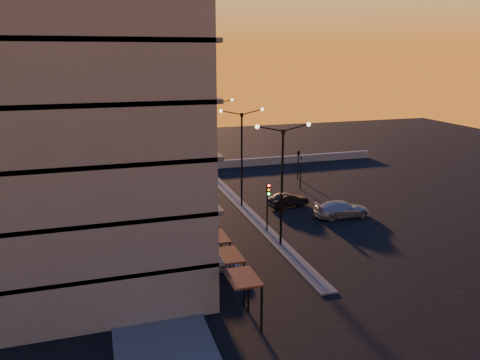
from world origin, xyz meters
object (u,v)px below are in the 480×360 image
traffic_light_main (268,199)px  streetlamp_mid (242,150)px  car_wagon (342,209)px  car_sedan (288,200)px  car_hatchback (214,262)px

traffic_light_main → streetlamp_mid: bearing=90.0°
car_wagon → traffic_light_main: bearing=102.6°
streetlamp_mid → car_wagon: (7.82, -5.49, -4.85)m
car_wagon → car_sedan: bearing=41.0°
car_sedan → car_wagon: size_ratio=0.79×
traffic_light_main → car_wagon: traffic_light_main is taller
traffic_light_main → car_hatchback: (-5.96, -5.54, -2.27)m
car_hatchback → car_sedan: 15.30m
traffic_light_main → car_sedan: 7.56m
traffic_light_main → car_sedan: (4.30, 5.80, -2.22)m
car_sedan → car_wagon: 5.45m
streetlamp_mid → car_sedan: size_ratio=2.36×
car_hatchback → car_wagon: size_ratio=0.72×
car_sedan → car_wagon: car_wagon is taller
streetlamp_mid → car_hatchback: streetlamp_mid is taller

